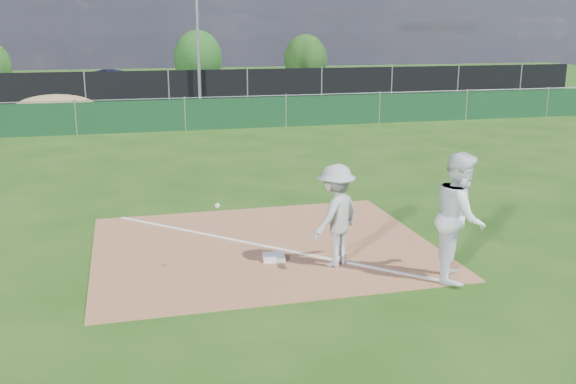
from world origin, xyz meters
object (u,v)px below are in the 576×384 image
Objects in this scene: car_right at (230,85)px; tree_mid at (198,58)px; car_left at (22,88)px; light_pole at (197,24)px; runner at (460,217)px; play_at_first at (336,215)px; first_base at (274,257)px; tree_right at (306,60)px; car_mid at (120,83)px.

tree_mid is at bearing -2.30° from car_right.
car_left is 11.79m from tree_mid.
light_pole is 24.12m from runner.
first_base is at bearing 153.05° from play_at_first.
first_base is 0.10× the size of tree_mid.
light_pole is 1.89× the size of car_left.
light_pole reaches higher than car_left.
light_pole is at bearing -117.35° from car_left.
tree_right is at bearing -73.47° from car_left.
play_at_first is 0.70× the size of tree_mid.
first_base is 0.08× the size of car_mid.
first_base is 0.14× the size of play_at_first.
car_right is at bearing -90.69° from car_left.
car_mid is 1.07× the size of car_right.
light_pole reaches higher than play_at_first.
light_pole is at bearing -96.52° from tree_mid.
light_pole is 13.11m from tree_right.
play_at_first is at bearing 173.86° from car_mid.
runner is at bearing 164.80° from car_right.
light_pole reaches higher than tree_right.
light_pole reaches higher than car_mid.
play_at_first is at bearing -105.21° from tree_right.
first_base is 27.18m from car_right.
car_right is (11.23, 0.01, -0.09)m from car_left.
light_pole is 22.03× the size of first_base.
car_right reaches higher than first_base.
tree_mid is 7.19m from tree_right.
runner is at bearing -90.08° from tree_mid.
first_base is at bearing -106.95° from tree_right.
light_pole is 3.94× the size of runner.
car_right is 1.27× the size of tree_right.
light_pole is 23.12m from play_at_first.
car_mid is at bearing -136.94° from tree_mid.
tree_right is (6.07, 5.37, 1.12)m from car_right.
runner is at bearing -29.56° from first_base.
tree_mid is at bearing 83.48° from light_pole.
car_mid is at bearing 37.11° from runner.
tree_right reaches higher than car_mid.
play_at_first is 0.60× the size of car_right.
tree_right reaches higher than play_at_first.
car_right is at bearing 25.22° from runner.
runner is 0.48× the size of car_left.
first_base is 0.11× the size of tree_right.
play_at_first is 0.56× the size of car_mid.
runner is 30.12m from car_left.
light_pole is 7.59m from car_mid.
tree_mid is 1.08× the size of tree_right.
tree_right is (9.84, 32.27, 1.71)m from first_base.
car_left is at bearing 77.17° from car_right.
car_mid is 6.26m from car_right.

